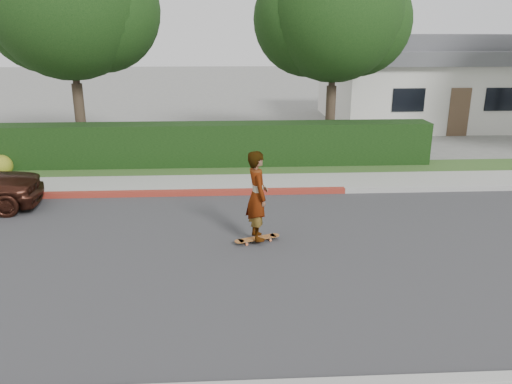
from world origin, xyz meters
TOP-DOWN VIEW (x-y plane):
  - ground at (0.00, 0.00)m, footprint 120.00×120.00m
  - road at (0.00, 0.00)m, footprint 60.00×8.00m
  - curb_near at (0.00, -4.10)m, footprint 60.00×0.20m
  - curb_far at (0.00, 4.10)m, footprint 60.00×0.20m
  - curb_red_section at (-5.00, 4.10)m, footprint 12.00×0.21m
  - sidewalk_far at (0.00, 5.00)m, footprint 60.00×1.60m
  - planting_strip at (0.00, 6.60)m, footprint 60.00×1.60m
  - hedge at (-3.00, 7.20)m, footprint 15.00×1.00m
  - tree_left at (-7.51, 8.69)m, footprint 5.99×5.21m
  - tree_center at (1.49, 9.19)m, footprint 5.66×4.84m
  - house at (8.00, 16.00)m, footprint 10.60×8.60m
  - skateboard at (-1.69, 0.71)m, footprint 1.06×0.55m
  - skateboarder at (-1.69, 0.71)m, footprint 0.60×0.79m

SIDE VIEW (x-z plane):
  - ground at x=0.00m, z-range 0.00..0.00m
  - road at x=0.00m, z-range 0.00..0.01m
  - planting_strip at x=0.00m, z-range 0.00..0.10m
  - sidewalk_far at x=0.00m, z-range 0.00..0.12m
  - curb_near at x=0.00m, z-range 0.00..0.15m
  - curb_far at x=0.00m, z-range 0.00..0.15m
  - curb_red_section at x=-5.00m, z-range 0.00..0.15m
  - skateboard at x=-1.69m, z-range 0.04..0.14m
  - hedge at x=-3.00m, z-range 0.00..1.50m
  - skateboarder at x=-1.69m, z-range 0.11..2.05m
  - house at x=8.00m, z-range -0.05..4.25m
  - tree_center at x=1.49m, z-range 1.18..8.62m
  - tree_left at x=-7.51m, z-range 1.26..9.26m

